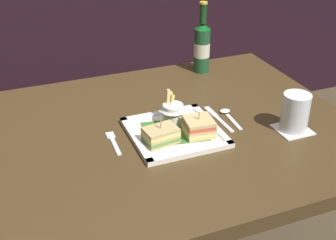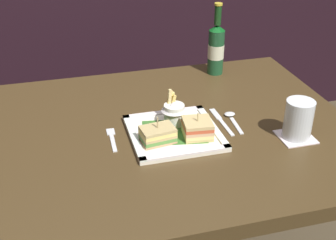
{
  "view_description": "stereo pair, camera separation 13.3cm",
  "coord_description": "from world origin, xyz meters",
  "px_view_note": "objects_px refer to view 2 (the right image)",
  "views": [
    {
      "loc": [
        -0.42,
        -1.1,
        1.42
      ],
      "look_at": [
        0.01,
        -0.02,
        0.77
      ],
      "focal_mm": 47.76,
      "sensor_mm": 36.0,
      "label": 1
    },
    {
      "loc": [
        -0.29,
        -1.14,
        1.42
      ],
      "look_at": [
        0.01,
        -0.02,
        0.77
      ],
      "focal_mm": 47.76,
      "sensor_mm": 36.0,
      "label": 2
    }
  ],
  "objects_px": {
    "knife": "(221,120)",
    "water_glass": "(298,121)",
    "fries_cup": "(174,110)",
    "square_plate": "(174,133)",
    "sandwich_half_left": "(158,135)",
    "fork": "(112,138)",
    "dining_table": "(162,163)",
    "spoon": "(231,117)",
    "beer_bottle": "(216,48)",
    "sandwich_half_right": "(197,129)"
  },
  "relations": [
    {
      "from": "sandwich_half_left",
      "to": "fries_cup",
      "type": "xyz_separation_m",
      "value": [
        0.07,
        0.09,
        0.02
      ]
    },
    {
      "from": "sandwich_half_left",
      "to": "beer_bottle",
      "type": "height_order",
      "value": "beer_bottle"
    },
    {
      "from": "sandwich_half_left",
      "to": "beer_bottle",
      "type": "xyz_separation_m",
      "value": [
        0.34,
        0.45,
        0.07
      ]
    },
    {
      "from": "beer_bottle",
      "to": "water_glass",
      "type": "height_order",
      "value": "beer_bottle"
    },
    {
      "from": "sandwich_half_right",
      "to": "beer_bottle",
      "type": "relative_size",
      "value": 0.33
    },
    {
      "from": "dining_table",
      "to": "fork",
      "type": "distance_m",
      "value": 0.2
    },
    {
      "from": "square_plate",
      "to": "sandwich_half_left",
      "type": "xyz_separation_m",
      "value": [
        -0.06,
        -0.04,
        0.03
      ]
    },
    {
      "from": "fork",
      "to": "knife",
      "type": "height_order",
      "value": "same"
    },
    {
      "from": "dining_table",
      "to": "knife",
      "type": "distance_m",
      "value": 0.23
    },
    {
      "from": "square_plate",
      "to": "sandwich_half_right",
      "type": "relative_size",
      "value": 2.92
    },
    {
      "from": "square_plate",
      "to": "fork",
      "type": "height_order",
      "value": "square_plate"
    },
    {
      "from": "fork",
      "to": "fries_cup",
      "type": "bearing_deg",
      "value": 6.52
    },
    {
      "from": "sandwich_half_left",
      "to": "square_plate",
      "type": "bearing_deg",
      "value": 34.08
    },
    {
      "from": "sandwich_half_left",
      "to": "spoon",
      "type": "relative_size",
      "value": 0.77
    },
    {
      "from": "fork",
      "to": "spoon",
      "type": "xyz_separation_m",
      "value": [
        0.39,
        0.02,
        0.0
      ]
    },
    {
      "from": "fries_cup",
      "to": "fork",
      "type": "bearing_deg",
      "value": -173.48
    },
    {
      "from": "dining_table",
      "to": "sandwich_half_right",
      "type": "distance_m",
      "value": 0.2
    },
    {
      "from": "fries_cup",
      "to": "sandwich_half_left",
      "type": "bearing_deg",
      "value": -128.96
    },
    {
      "from": "knife",
      "to": "water_glass",
      "type": "bearing_deg",
      "value": -40.61
    },
    {
      "from": "sandwich_half_right",
      "to": "spoon",
      "type": "height_order",
      "value": "sandwich_half_right"
    },
    {
      "from": "fries_cup",
      "to": "fork",
      "type": "relative_size",
      "value": 0.84
    },
    {
      "from": "sandwich_half_right",
      "to": "spoon",
      "type": "xyz_separation_m",
      "value": [
        0.14,
        0.09,
        -0.03
      ]
    },
    {
      "from": "spoon",
      "to": "sandwich_half_right",
      "type": "bearing_deg",
      "value": -148.35
    },
    {
      "from": "knife",
      "to": "spoon",
      "type": "bearing_deg",
      "value": 8.47
    },
    {
      "from": "sandwich_half_left",
      "to": "spoon",
      "type": "distance_m",
      "value": 0.28
    },
    {
      "from": "spoon",
      "to": "sandwich_half_left",
      "type": "bearing_deg",
      "value": -161.29
    },
    {
      "from": "sandwich_half_left",
      "to": "spoon",
      "type": "height_order",
      "value": "sandwich_half_left"
    },
    {
      "from": "dining_table",
      "to": "knife",
      "type": "height_order",
      "value": "knife"
    },
    {
      "from": "spoon",
      "to": "fork",
      "type": "bearing_deg",
      "value": -176.74
    },
    {
      "from": "dining_table",
      "to": "spoon",
      "type": "distance_m",
      "value": 0.26
    },
    {
      "from": "square_plate",
      "to": "knife",
      "type": "distance_m",
      "value": 0.17
    },
    {
      "from": "fries_cup",
      "to": "spoon",
      "type": "bearing_deg",
      "value": -0.09
    },
    {
      "from": "beer_bottle",
      "to": "dining_table",
      "type": "bearing_deg",
      "value": -130.1
    },
    {
      "from": "sandwich_half_left",
      "to": "beer_bottle",
      "type": "distance_m",
      "value": 0.57
    },
    {
      "from": "dining_table",
      "to": "knife",
      "type": "relative_size",
      "value": 6.71
    },
    {
      "from": "sandwich_half_left",
      "to": "spoon",
      "type": "xyz_separation_m",
      "value": [
        0.26,
        0.09,
        -0.03
      ]
    },
    {
      "from": "fork",
      "to": "spoon",
      "type": "height_order",
      "value": "spoon"
    },
    {
      "from": "dining_table",
      "to": "sandwich_half_left",
      "type": "distance_m",
      "value": 0.18
    },
    {
      "from": "fork",
      "to": "square_plate",
      "type": "bearing_deg",
      "value": -8.5
    },
    {
      "from": "sandwich_half_left",
      "to": "sandwich_half_right",
      "type": "height_order",
      "value": "sandwich_half_left"
    },
    {
      "from": "fries_cup",
      "to": "beer_bottle",
      "type": "distance_m",
      "value": 0.45
    },
    {
      "from": "square_plate",
      "to": "knife",
      "type": "bearing_deg",
      "value": 14.67
    },
    {
      "from": "fries_cup",
      "to": "knife",
      "type": "distance_m",
      "value": 0.16
    },
    {
      "from": "sandwich_half_left",
      "to": "water_glass",
      "type": "relative_size",
      "value": 0.88
    },
    {
      "from": "water_glass",
      "to": "fork",
      "type": "xyz_separation_m",
      "value": [
        -0.52,
        0.14,
        -0.05
      ]
    },
    {
      "from": "water_glass",
      "to": "spoon",
      "type": "height_order",
      "value": "water_glass"
    },
    {
      "from": "square_plate",
      "to": "water_glass",
      "type": "distance_m",
      "value": 0.36
    },
    {
      "from": "spoon",
      "to": "water_glass",
      "type": "bearing_deg",
      "value": -48.64
    },
    {
      "from": "square_plate",
      "to": "water_glass",
      "type": "bearing_deg",
      "value": -17.59
    },
    {
      "from": "dining_table",
      "to": "square_plate",
      "type": "xyz_separation_m",
      "value": [
        0.02,
        -0.05,
        0.13
      ]
    }
  ]
}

